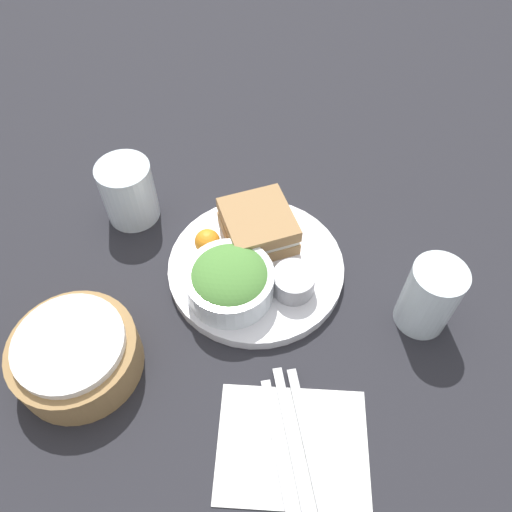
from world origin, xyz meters
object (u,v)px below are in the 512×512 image
at_px(sandwich, 260,226).
at_px(bread_basket, 76,354).
at_px(drink_glass, 129,192).
at_px(plate, 256,268).
at_px(water_glass, 430,297).
at_px(salad_bowl, 230,281).
at_px(dressing_cup, 294,282).
at_px(spoon, 278,447).
at_px(fork, 307,442).
at_px(knife, 293,444).

relative_size(sandwich, bread_basket, 0.82).
bearing_deg(drink_glass, plate, -116.65).
bearing_deg(water_glass, salad_bowl, 86.47).
distance_m(plate, dressing_cup, 0.07).
xyz_separation_m(dressing_cup, spoon, (-0.22, 0.01, -0.03)).
bearing_deg(salad_bowl, spoon, -160.22).
height_order(drink_glass, water_glass, water_glass).
bearing_deg(dressing_cup, spoon, 176.36).
bearing_deg(fork, knife, -90.00).
bearing_deg(sandwich, water_glass, -117.19).
bearing_deg(sandwich, drink_glass, 76.13).
distance_m(salad_bowl, dressing_cup, 0.09).
relative_size(sandwich, knife, 0.68).
distance_m(sandwich, drink_glass, 0.22).
distance_m(knife, spoon, 0.02).
bearing_deg(plate, drink_glass, 63.35).
xyz_separation_m(sandwich, dressing_cup, (-0.09, -0.05, -0.01)).
height_order(plate, salad_bowl, salad_bowl).
height_order(sandwich, water_glass, water_glass).
bearing_deg(water_glass, sandwich, 62.81).
bearing_deg(dressing_cup, bread_basket, 114.44).
relative_size(fork, knife, 0.95).
distance_m(dressing_cup, fork, 0.21).
bearing_deg(sandwich, dressing_cup, -150.73).
bearing_deg(water_glass, spoon, 134.65).
relative_size(drink_glass, knife, 0.52).
relative_size(fork, spoon, 1.11).
relative_size(bread_basket, spoon, 0.97).
xyz_separation_m(salad_bowl, water_glass, (-0.02, -0.27, 0.01)).
xyz_separation_m(sandwich, spoon, (-0.31, -0.04, -0.04)).
bearing_deg(spoon, fork, 90.00).
height_order(plate, dressing_cup, dressing_cup).
relative_size(salad_bowl, dressing_cup, 2.07).
bearing_deg(spoon, sandwich, 173.91).
relative_size(plate, bread_basket, 1.61).
height_order(sandwich, dressing_cup, sandwich).
relative_size(sandwich, salad_bowl, 1.08).
height_order(sandwich, spoon, sandwich).
relative_size(plate, spoon, 1.56).
distance_m(drink_glass, fork, 0.46).
height_order(dressing_cup, water_glass, water_glass).
xyz_separation_m(bread_basket, fork, (-0.08, -0.30, -0.03)).
bearing_deg(fork, spoon, -90.00).
relative_size(sandwich, dressing_cup, 2.23).
distance_m(sandwich, bread_basket, 0.31).
bearing_deg(plate, dressing_cup, -126.21).
bearing_deg(drink_glass, sandwich, -103.87).
height_order(spoon, water_glass, water_glass).
bearing_deg(dressing_cup, plate, 53.79).
xyz_separation_m(drink_glass, knife, (-0.36, -0.27, -0.04)).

